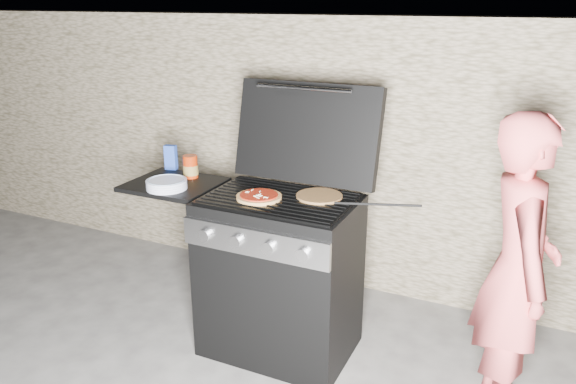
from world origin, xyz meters
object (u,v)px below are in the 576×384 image
at_px(sauce_jar, 190,166).
at_px(gas_grill, 240,267).
at_px(person, 517,271).
at_px(pizza_topped, 259,196).

bearing_deg(sauce_jar, gas_grill, -17.54).
xyz_separation_m(sauce_jar, person, (1.82, -0.10, -0.24)).
relative_size(pizza_topped, sauce_jar, 1.79).
height_order(gas_grill, pizza_topped, pizza_topped).
height_order(gas_grill, person, person).
height_order(sauce_jar, person, person).
xyz_separation_m(pizza_topped, sauce_jar, (-0.55, 0.18, 0.04)).
bearing_deg(person, sauce_jar, 72.25).
bearing_deg(pizza_topped, person, 3.51).
bearing_deg(sauce_jar, pizza_topped, -18.07).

